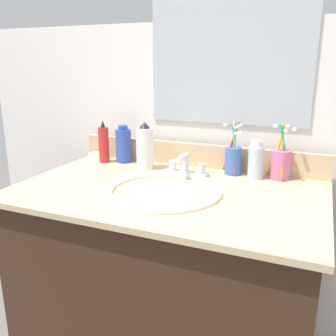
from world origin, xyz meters
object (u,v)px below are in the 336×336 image
object	(u,v)px
bottle_spray_red	(104,144)
soap_bar	(97,155)
cup_pink	(280,163)
bottle_lotion_white	(145,147)
faucet	(186,168)
cup_blue_plastic	(233,159)
bottle_gel_clear	(256,161)
bottle_shampoo_blue	(124,145)

from	to	relation	value
bottle_spray_red	soap_bar	world-z (taller)	bottle_spray_red
cup_pink	soap_bar	size ratio (longest dim) A/B	3.07
bottle_lotion_white	soap_bar	world-z (taller)	bottle_lotion_white
faucet	bottle_spray_red	world-z (taller)	bottle_spray_red
bottle_lotion_white	bottle_spray_red	xyz separation A→B (m)	(-0.20, 0.02, -0.01)
bottle_lotion_white	cup_blue_plastic	bearing A→B (deg)	9.83
cup_blue_plastic	bottle_gel_clear	bearing A→B (deg)	-12.99
cup_blue_plastic	cup_pink	size ratio (longest dim) A/B	0.99
cup_pink	bottle_lotion_white	bearing A→B (deg)	-172.41
bottle_lotion_white	bottle_spray_red	distance (m)	0.20
faucet	cup_pink	distance (m)	0.33
bottle_spray_red	cup_pink	size ratio (longest dim) A/B	0.87
bottle_shampoo_blue	bottle_lotion_white	bearing A→B (deg)	-23.82
bottle_spray_red	cup_pink	xyz separation A→B (m)	(0.69, 0.04, -0.02)
cup_pink	bottle_gel_clear	bearing A→B (deg)	-160.65
faucet	soap_bar	bearing A→B (deg)	168.73
faucet	cup_pink	bearing A→B (deg)	15.79
faucet	bottle_spray_red	bearing A→B (deg)	172.97
bottle_spray_red	soap_bar	distance (m)	0.10
faucet	bottle_lotion_white	xyz separation A→B (m)	(-0.18, 0.02, 0.06)
faucet	bottle_gel_clear	world-z (taller)	bottle_gel_clear
faucet	bottle_gel_clear	xyz separation A→B (m)	(0.24, 0.06, 0.03)
bottle_gel_clear	bottle_spray_red	world-z (taller)	bottle_spray_red
faucet	cup_blue_plastic	bearing A→B (deg)	27.96
bottle_gel_clear	cup_blue_plastic	size ratio (longest dim) A/B	0.69
cup_pink	soap_bar	xyz separation A→B (m)	(-0.75, -0.00, -0.05)
bottle_lotion_white	cup_blue_plastic	xyz separation A→B (m)	(0.33, 0.06, -0.03)
cup_blue_plastic	soap_bar	xyz separation A→B (m)	(-0.59, 0.01, -0.05)
cup_pink	bottle_shampoo_blue	bearing A→B (deg)	-179.00
bottle_gel_clear	bottle_spray_red	bearing A→B (deg)	-178.60
cup_blue_plastic	soap_bar	distance (m)	0.59
bottle_gel_clear	cup_pink	size ratio (longest dim) A/B	0.69
soap_bar	cup_blue_plastic	bearing A→B (deg)	-0.60
bottle_gel_clear	bottle_lotion_white	size ratio (longest dim) A/B	0.75
bottle_shampoo_blue	soap_bar	distance (m)	0.15
soap_bar	faucet	bearing A→B (deg)	-11.27
faucet	bottle_spray_red	distance (m)	0.38
bottle_gel_clear	cup_pink	distance (m)	0.08
bottle_shampoo_blue	cup_blue_plastic	bearing A→B (deg)	0.26
bottle_spray_red	bottle_shampoo_blue	distance (m)	0.08
bottle_lotion_white	bottle_gel_clear	bearing A→B (deg)	5.20
cup_blue_plastic	cup_pink	distance (m)	0.16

